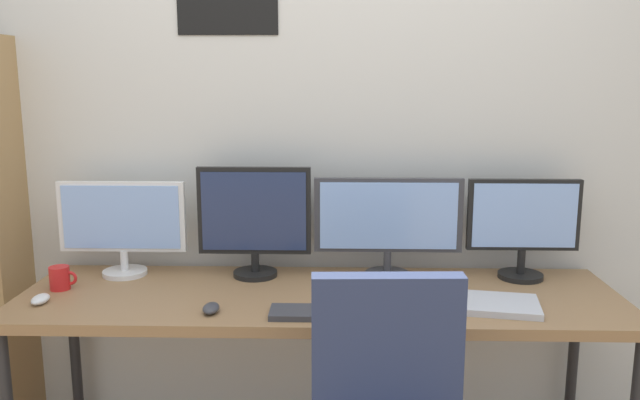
# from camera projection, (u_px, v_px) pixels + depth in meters

# --- Properties ---
(wall_back) EXTENTS (4.66, 0.11, 2.60)m
(wall_back) POSITION_uv_depth(u_px,v_px,m) (322.00, 135.00, 2.75)
(wall_back) COLOR silver
(wall_back) RESTS_ON ground_plane
(desk) EXTENTS (2.26, 0.68, 0.74)m
(desk) POSITION_uv_depth(u_px,v_px,m) (320.00, 306.00, 2.45)
(desk) COLOR #936D47
(desk) RESTS_ON ground_plane
(monitor_far_left) EXTENTS (0.52, 0.18, 0.39)m
(monitor_far_left) POSITION_uv_depth(u_px,v_px,m) (122.00, 223.00, 2.63)
(monitor_far_left) COLOR silver
(monitor_far_left) RESTS_ON desk
(monitor_center_left) EXTENTS (0.46, 0.18, 0.45)m
(monitor_center_left) POSITION_uv_depth(u_px,v_px,m) (254.00, 218.00, 2.61)
(monitor_center_left) COLOR black
(monitor_center_left) RESTS_ON desk
(monitor_center_right) EXTENTS (0.60, 0.18, 0.41)m
(monitor_center_right) POSITION_uv_depth(u_px,v_px,m) (388.00, 221.00, 2.60)
(monitor_center_right) COLOR #38383D
(monitor_center_right) RESTS_ON desk
(monitor_far_right) EXTENTS (0.45, 0.18, 0.41)m
(monitor_far_right) POSITION_uv_depth(u_px,v_px,m) (523.00, 223.00, 2.58)
(monitor_far_right) COLOR black
(monitor_far_right) RESTS_ON desk
(keyboard_main) EXTENTS (0.33, 0.13, 0.02)m
(keyboard_main) POSITION_uv_depth(u_px,v_px,m) (318.00, 313.00, 2.21)
(keyboard_main) COLOR #38383D
(keyboard_main) RESTS_ON desk
(mouse_left_side) EXTENTS (0.06, 0.10, 0.03)m
(mouse_left_side) POSITION_uv_depth(u_px,v_px,m) (40.00, 299.00, 2.33)
(mouse_left_side) COLOR silver
(mouse_left_side) RESTS_ON desk
(mouse_right_side) EXTENTS (0.06, 0.10, 0.03)m
(mouse_right_side) POSITION_uv_depth(u_px,v_px,m) (211.00, 308.00, 2.24)
(mouse_right_side) COLOR #38383D
(mouse_right_side) RESTS_ON desk
(laptop_closed) EXTENTS (0.35, 0.27, 0.02)m
(laptop_closed) POSITION_uv_depth(u_px,v_px,m) (493.00, 304.00, 2.29)
(laptop_closed) COLOR silver
(laptop_closed) RESTS_ON desk
(coffee_mug) EXTENTS (0.11, 0.08, 0.09)m
(coffee_mug) POSITION_uv_depth(u_px,v_px,m) (60.00, 278.00, 2.48)
(coffee_mug) COLOR red
(coffee_mug) RESTS_ON desk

